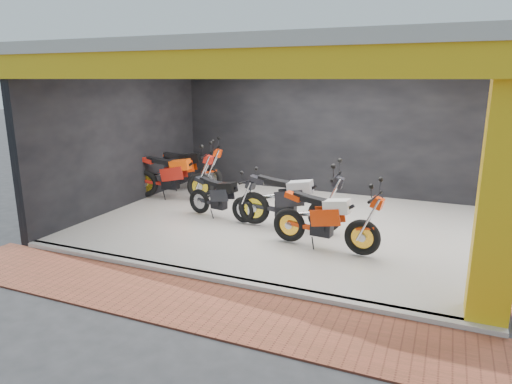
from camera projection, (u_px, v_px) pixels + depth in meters
ground at (246, 259)px, 8.07m from camera, size 80.00×80.00×0.00m
showroom_floor at (284, 224)px, 9.84m from camera, size 8.00×6.00×0.10m
showroom_ceiling at (287, 53)px, 8.98m from camera, size 8.40×6.40×0.20m
back_wall at (324, 131)px, 12.20m from camera, size 8.20×0.20×3.50m
left_wall at (125, 136)px, 10.98m from camera, size 0.20×6.20×3.50m
corner_column at (501, 193)px, 5.55m from camera, size 0.50×0.50×3.50m
header_beam_front at (216, 64)px, 6.38m from camera, size 8.40×0.30×0.40m
floor_kerb at (220, 279)px, 7.14m from camera, size 8.00×0.20×0.10m
paver_front at (194, 303)px, 6.46m from camera, size 9.00×1.40×0.03m
moto_hero at (363, 220)px, 7.78m from camera, size 2.22×1.03×1.31m
moto_row_a at (325, 199)px, 8.93m from camera, size 2.35×0.94×1.42m
moto_row_b at (243, 197)px, 9.60m from camera, size 1.98×1.05×1.15m
moto_row_c at (200, 173)px, 11.34m from camera, size 2.43×1.20×1.42m
moto_row_d at (209, 166)px, 12.33m from camera, size 2.45×1.39×1.41m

